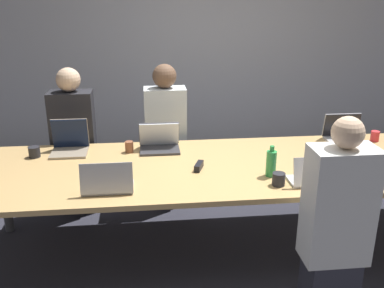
% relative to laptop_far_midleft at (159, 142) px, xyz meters
% --- Properties ---
extents(ground_plane, '(24.00, 24.00, 0.00)m').
position_rel_laptop_far_midleft_xyz_m(ground_plane, '(0.58, -0.41, -0.82)').
color(ground_plane, '#2D2D38').
extents(curtain_wall, '(12.00, 0.06, 2.80)m').
position_rel_laptop_far_midleft_xyz_m(curtain_wall, '(0.58, 1.79, 0.58)').
color(curtain_wall, '#ADADB2').
rests_on(curtain_wall, ground_plane).
extents(conference_table, '(4.29, 1.26, 0.75)m').
position_rel_laptop_far_midleft_xyz_m(conference_table, '(0.58, -0.41, -0.12)').
color(conference_table, tan).
rests_on(conference_table, ground_plane).
extents(laptop_far_midleft, '(0.35, 0.25, 0.25)m').
position_rel_laptop_far_midleft_xyz_m(laptop_far_midleft, '(0.00, 0.00, 0.00)').
color(laptop_far_midleft, '#333338').
rests_on(laptop_far_midleft, conference_table).
extents(person_far_midleft, '(0.40, 0.24, 1.43)m').
position_rel_laptop_far_midleft_xyz_m(person_far_midleft, '(0.08, 0.46, -0.12)').
color(person_far_midleft, '#2D2D38').
rests_on(person_far_midleft, ground_plane).
extents(cup_far_midleft, '(0.07, 0.07, 0.10)m').
position_rel_laptop_far_midleft_xyz_m(cup_far_midleft, '(-0.26, -0.04, -0.02)').
color(cup_far_midleft, brown).
rests_on(cup_far_midleft, conference_table).
extents(laptop_near_left, '(0.35, 0.22, 0.23)m').
position_rel_laptop_far_midleft_xyz_m(laptop_near_left, '(-0.39, -0.81, -0.00)').
color(laptop_near_left, '#B7B7BC').
rests_on(laptop_near_left, conference_table).
extents(laptop_near_midright, '(0.35, 0.22, 0.22)m').
position_rel_laptop_far_midleft_xyz_m(laptop_near_midright, '(1.08, -0.84, -0.01)').
color(laptop_near_midright, silver).
rests_on(laptop_near_midright, conference_table).
extents(person_near_midright, '(0.40, 0.24, 1.39)m').
position_rel_laptop_far_midleft_xyz_m(person_near_midright, '(1.05, -1.32, -0.15)').
color(person_near_midright, '#2D2D38').
rests_on(person_near_midright, ground_plane).
extents(cup_near_midright, '(0.09, 0.09, 0.09)m').
position_rel_laptop_far_midleft_xyz_m(cup_near_midright, '(0.82, -0.83, -0.03)').
color(cup_near_midright, '#232328').
rests_on(cup_near_midright, conference_table).
extents(bottle_near_midright, '(0.08, 0.08, 0.24)m').
position_rel_laptop_far_midleft_xyz_m(bottle_near_midright, '(0.81, -0.66, 0.03)').
color(bottle_near_midright, green).
rests_on(bottle_near_midright, conference_table).
extents(laptop_far_left, '(0.31, 0.28, 0.28)m').
position_rel_laptop_far_midleft_xyz_m(laptop_far_left, '(-0.77, 0.03, 0.01)').
color(laptop_far_left, gray).
rests_on(laptop_far_left, conference_table).
extents(person_far_left, '(0.40, 0.24, 1.42)m').
position_rel_laptop_far_midleft_xyz_m(person_far_left, '(-0.80, 0.40, -0.13)').
color(person_far_left, '#2D2D38').
rests_on(person_far_left, ground_plane).
extents(cup_far_left, '(0.09, 0.09, 0.09)m').
position_rel_laptop_far_midleft_xyz_m(cup_far_left, '(-1.05, -0.07, -0.03)').
color(cup_far_left, '#232328').
rests_on(cup_far_left, conference_table).
extents(laptop_far_right, '(0.35, 0.24, 0.24)m').
position_rel_laptop_far_midleft_xyz_m(laptop_far_right, '(1.72, 0.08, -0.00)').
color(laptop_far_right, '#B7B7BC').
rests_on(laptop_far_right, conference_table).
extents(cup_far_right, '(0.08, 0.08, 0.10)m').
position_rel_laptop_far_midleft_xyz_m(cup_far_right, '(2.00, 0.01, -0.02)').
color(cup_far_right, red).
rests_on(cup_far_right, conference_table).
extents(stapler, '(0.09, 0.16, 0.05)m').
position_rel_laptop_far_midleft_xyz_m(stapler, '(0.29, -0.48, -0.05)').
color(stapler, black).
rests_on(stapler, conference_table).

